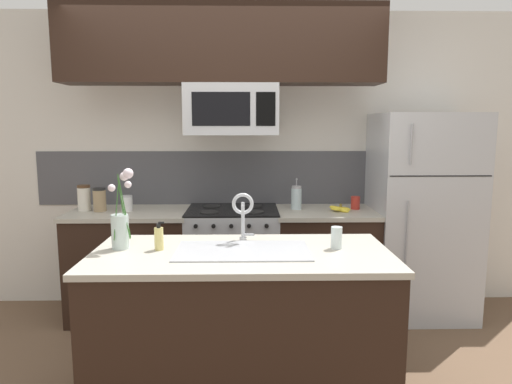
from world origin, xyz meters
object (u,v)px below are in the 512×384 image
sink_faucet (243,210)px  refrigerator (421,215)px  storage_jar_medium (100,200)px  drinking_glass (336,238)px  dish_soap_bottle (159,238)px  flower_vase (121,225)px  microwave (232,110)px  french_press (296,198)px  storage_jar_short (127,203)px  coffee_tin (355,203)px  storage_jar_tall (84,198)px  banana_bunch (341,209)px  stove_range (233,262)px

sink_faucet → refrigerator: bearing=35.1°
storage_jar_medium → drinking_glass: (1.75, -1.20, -0.03)m
dish_soap_bottle → flower_vase: size_ratio=0.35×
microwave → flower_vase: 1.48m
storage_jar_medium → french_press: 1.65m
microwave → refrigerator: (1.60, 0.04, -0.88)m
storage_jar_medium → french_press: bearing=2.2°
storage_jar_short → coffee_tin: size_ratio=1.18×
refrigerator → storage_jar_tall: 2.85m
coffee_tin → storage_jar_medium: bearing=-178.6°
coffee_tin → flower_vase: size_ratio=0.23×
microwave → refrigerator: 1.83m
storage_jar_tall → refrigerator: bearing=-0.3°
coffee_tin → storage_jar_tall: bearing=-179.6°
refrigerator → storage_jar_medium: (-2.71, -0.02, 0.15)m
microwave → refrigerator: bearing=1.5°
coffee_tin → dish_soap_bottle: 1.91m
refrigerator → storage_jar_short: size_ratio=13.24×
storage_jar_tall → banana_bunch: bearing=-2.5°
drinking_glass → coffee_tin: bearing=72.0°
storage_jar_tall → french_press: (1.79, 0.03, -0.01)m
storage_jar_medium → coffee_tin: storage_jar_medium is taller
flower_vase → storage_jar_tall: bearing=117.8°
flower_vase → storage_jar_medium: bearing=113.0°
sink_faucet → stove_range: bearing=95.4°
drinking_glass → storage_jar_medium: bearing=145.5°
drinking_glass → dish_soap_bottle: bearing=-179.7°
coffee_tin → drinking_glass: 1.32m
storage_jar_tall → sink_faucet: size_ratio=0.70×
stove_range → storage_jar_tall: size_ratio=4.33×
stove_range → drinking_glass: size_ratio=7.22×
banana_bunch → storage_jar_tall: bearing=177.5°
dish_soap_bottle → drinking_glass: (1.02, 0.01, -0.00)m
microwave → sink_faucet: bearing=-84.5°
refrigerator → drinking_glass: refrigerator is taller
storage_jar_medium → storage_jar_short: size_ratio=1.51×
storage_jar_medium → dish_soap_bottle: size_ratio=1.19×
stove_range → coffee_tin: (1.05, 0.05, 0.50)m
microwave → coffee_tin: size_ratio=6.77×
refrigerator → drinking_glass: (-0.96, -1.22, 0.12)m
microwave → coffee_tin: microwave is taller
storage_jar_short → french_press: 1.43m
refrigerator → storage_jar_short: 2.49m
microwave → banana_bunch: 1.21m
storage_jar_tall → coffee_tin: size_ratio=1.95×
dish_soap_bottle → french_press: bearing=53.9°
banana_bunch → coffee_tin: (0.15, 0.11, 0.03)m
french_press → sink_faucet: (-0.45, -1.10, 0.10)m
banana_bunch → coffee_tin: 0.19m
dish_soap_bottle → coffee_tin: bearing=41.3°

